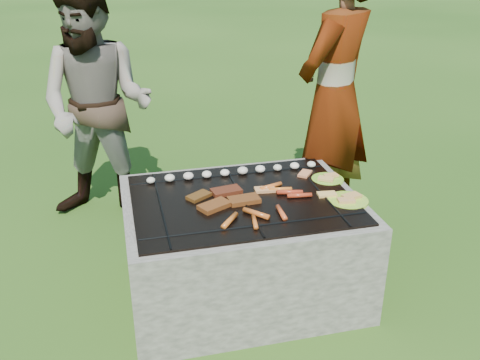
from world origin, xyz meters
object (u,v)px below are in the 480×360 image
object	(u,v)px
plate_far	(328,179)
plate_near	(348,200)
bystander	(97,107)
fire_pit	(242,249)
cook	(334,97)

from	to	relation	value
plate_far	plate_near	distance (m)	0.29
bystander	fire_pit	bearing A→B (deg)	-33.63
plate_far	cook	size ratio (longest dim) A/B	0.11
cook	bystander	distance (m)	1.63
fire_pit	bystander	distance (m)	1.49
fire_pit	plate_far	distance (m)	0.66
fire_pit	bystander	size ratio (longest dim) A/B	0.77
cook	bystander	xyz separation A→B (m)	(-1.55, 0.50, -0.10)
fire_pit	plate_near	xyz separation A→B (m)	(0.56, -0.16, 0.33)
plate_far	plate_near	bearing A→B (deg)	-89.72
plate_far	cook	distance (m)	0.67
plate_near	cook	size ratio (longest dim) A/B	0.12
fire_pit	plate_far	xyz separation A→B (m)	(0.56, 0.13, 0.33)
fire_pit	plate_near	bearing A→B (deg)	-15.96
plate_far	bystander	distance (m)	1.68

